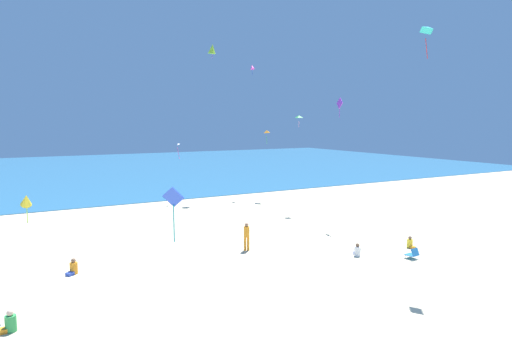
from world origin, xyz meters
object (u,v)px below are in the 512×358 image
(kite_teal, at_px, (428,29))
(kite_purple, at_px, (340,104))
(kite_white, at_px, (178,145))
(kite_yellow, at_px, (26,200))
(person_0, at_px, (247,235))
(kite_blue, at_px, (173,200))
(kite_orange, at_px, (267,132))
(person_3, at_px, (357,251))
(person_4, at_px, (73,268))
(person_1, at_px, (410,244))
(person_2, at_px, (9,324))
(kite_lime, at_px, (212,49))
(kite_magenta, at_px, (252,67))
(beach_chair_mid_beach, at_px, (413,254))
(kite_green, at_px, (299,117))

(kite_teal, bearing_deg, kite_purple, 72.18)
(kite_white, xyz_separation_m, kite_yellow, (-12.31, -18.88, -0.84))
(person_0, relative_size, kite_blue, 1.03)
(kite_yellow, bearing_deg, kite_teal, -14.20)
(kite_purple, distance_m, kite_yellow, 20.24)
(kite_orange, bearing_deg, person_3, -104.92)
(person_3, xyz_separation_m, person_4, (-13.33, 4.19, 0.02))
(person_4, relative_size, kite_teal, 0.50)
(kite_blue, bearing_deg, person_1, 20.58)
(person_0, xyz_separation_m, kite_yellow, (-10.55, -2.86, 3.25))
(kite_orange, bearing_deg, kite_teal, -100.51)
(person_0, bearing_deg, person_2, 138.60)
(kite_yellow, bearing_deg, kite_lime, 50.87)
(kite_lime, distance_m, kite_magenta, 4.32)
(beach_chair_mid_beach, bearing_deg, kite_purple, -18.81)
(person_1, distance_m, kite_magenta, 23.98)
(kite_lime, bearing_deg, kite_teal, -90.08)
(kite_yellow, bearing_deg, person_4, 61.83)
(kite_purple, relative_size, kite_green, 1.49)
(beach_chair_mid_beach, bearing_deg, kite_lime, -3.27)
(person_4, relative_size, kite_green, 0.84)
(person_1, distance_m, person_2, 19.52)
(person_2, bearing_deg, kite_lime, -129.65)
(kite_white, relative_size, kite_magenta, 1.37)
(kite_magenta, xyz_separation_m, kite_yellow, (-20.08, -19.73, -7.94))
(person_3, bearing_deg, kite_blue, 146.57)
(person_4, relative_size, kite_purple, 0.56)
(person_1, bearing_deg, kite_magenta, -176.30)
(kite_lime, height_order, kite_magenta, kite_lime)
(person_0, height_order, kite_yellow, kite_yellow)
(person_4, bearing_deg, person_0, 136.26)
(person_2, relative_size, kite_yellow, 0.65)
(person_1, relative_size, person_4, 0.90)
(person_3, distance_m, kite_yellow, 15.65)
(kite_orange, bearing_deg, person_2, -138.56)
(person_3, distance_m, kite_white, 20.44)
(kite_lime, relative_size, kite_teal, 0.90)
(beach_chair_mid_beach, bearing_deg, person_0, 44.34)
(person_2, relative_size, person_4, 1.04)
(person_4, bearing_deg, kite_magenta, -178.49)
(kite_yellow, bearing_deg, beach_chair_mid_beach, -8.51)
(person_2, xyz_separation_m, person_4, (2.59, 5.07, -0.01))
(kite_lime, xyz_separation_m, kite_magenta, (4.11, 0.11, -1.31))
(kite_white, xyz_separation_m, kite_magenta, (7.76, 0.85, 7.10))
(kite_white, distance_m, kite_teal, 23.95)
(beach_chair_mid_beach, height_order, person_0, person_0)
(person_3, bearing_deg, kite_lime, 27.12)
(beach_chair_mid_beach, distance_m, person_1, 2.10)
(kite_green, height_order, kite_orange, kite_green)
(kite_magenta, bearing_deg, beach_chair_mid_beach, -97.19)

